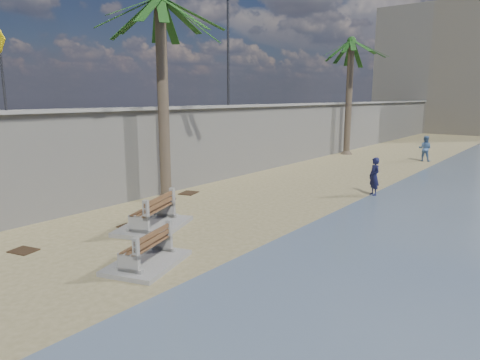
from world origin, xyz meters
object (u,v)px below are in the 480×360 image
Objects in this scene: palm_back at (352,43)px; person_a at (374,174)px; person_b at (425,147)px; bench_near at (153,214)px; palm_mid at (160,3)px; bench_far at (147,250)px.

palm_back reaches higher than person_a.
person_a is 11.38m from person_b.
palm_back is (-2.66, 20.16, 7.17)m from bench_near.
person_b is (2.69, 19.93, 0.45)m from bench_near.
palm_mid is 17.30m from palm_back.
palm_back is 8.58m from person_b.
bench_near is at bearing -73.73° from person_a.
bench_near is 21.56m from palm_back.
palm_back is (-4.81, 22.22, 7.23)m from bench_far.
person_a is at bearing 66.68° from bench_near.
bench_near is at bearing 136.15° from bench_far.
person_b is (0.54, 21.99, 0.52)m from bench_far.
palm_back is at bearing 97.51° from bench_near.
person_a is (1.56, 10.66, 0.53)m from bench_far.
palm_mid is at bearing 133.61° from bench_far.
palm_back is 4.84× the size of person_b.
palm_mid reaches higher than person_b.
bench_far is 10.79m from person_a.
person_a is (6.25, 5.73, -6.48)m from palm_mid.
palm_back reaches higher than person_b.
person_b is at bearing 72.97° from palm_mid.
palm_mid reaches higher than bench_near.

